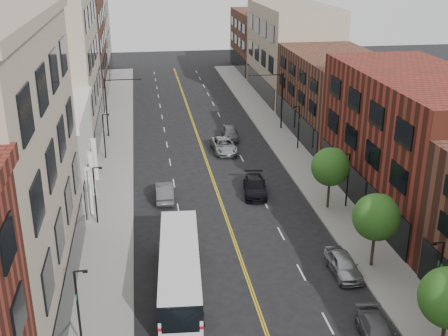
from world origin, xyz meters
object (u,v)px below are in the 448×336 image
car_parked_far (343,264)px  car_parked_mid (378,333)px  car_lane_behind (165,192)px  car_lane_a (255,187)px  car_lane_b (224,145)px  car_lane_c (230,133)px  city_bus (180,267)px

car_parked_far → car_parked_mid: bearing=-95.3°
car_parked_mid → car_lane_behind: car_lane_behind is taller
car_lane_a → car_lane_b: car_lane_b is taller
car_parked_mid → car_lane_b: 34.90m
car_parked_mid → car_lane_b: bearing=101.7°
car_lane_c → car_parked_mid: bearing=-80.9°
car_lane_a → car_parked_mid: bearing=-74.8°
car_parked_far → car_lane_c: size_ratio=0.95×
car_lane_behind → car_lane_c: (8.92, 16.70, 0.04)m
car_parked_far → car_lane_b: (-4.53, 27.08, 0.01)m
car_parked_mid → car_lane_c: car_lane_c is taller
city_bus → car_lane_b: (7.20, 27.45, -1.04)m
car_lane_b → car_lane_c: (1.45, 4.42, 0.03)m
car_parked_far → car_lane_a: (-3.42, 14.74, 0.01)m
car_parked_mid → car_parked_far: 7.61m
car_lane_c → car_parked_far: bearing=-79.0°
car_parked_far → car_lane_c: bearing=94.7°
city_bus → car_lane_behind: bearing=95.0°
car_lane_behind → city_bus: bearing=91.9°
car_parked_mid → car_lane_a: car_lane_a is taller
car_parked_far → car_lane_b: bearing=98.6°
city_bus → car_parked_far: size_ratio=2.77×
car_lane_behind → car_lane_b: (7.46, 12.28, 0.01)m
car_parked_mid → car_lane_b: size_ratio=0.82×
car_lane_behind → car_parked_mid: bearing=117.9°
car_parked_far → car_lane_behind: size_ratio=0.96×
car_lane_a → car_lane_c: car_lane_c is taller
city_bus → car_parked_mid: size_ratio=2.72×
city_bus → car_lane_c: bearing=78.8°
car_parked_mid → car_lane_behind: (-11.40, 22.39, 0.10)m
car_lane_behind → car_lane_b: size_ratio=0.83×
car_parked_far → car_lane_behind: 19.05m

